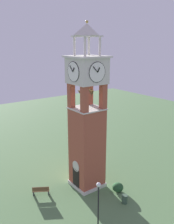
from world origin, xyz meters
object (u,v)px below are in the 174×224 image
clock_tower (87,124)px  trash_bin (125,199)px  park_bench (41,191)px  lamp_post (98,196)px

clock_tower → trash_bin: size_ratio=20.14×
park_bench → lamp_post: (6.43, 1.92, 2.20)m
clock_tower → lamp_post: clock_tower is taller
trash_bin → lamp_post: bearing=-78.8°
clock_tower → park_bench: (-1.20, -4.66, -6.21)m
park_bench → lamp_post: size_ratio=0.41×
trash_bin → park_bench: bearing=-135.1°
park_bench → trash_bin: 8.02m
clock_tower → park_bench: size_ratio=10.11×
lamp_post → trash_bin: 4.45m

